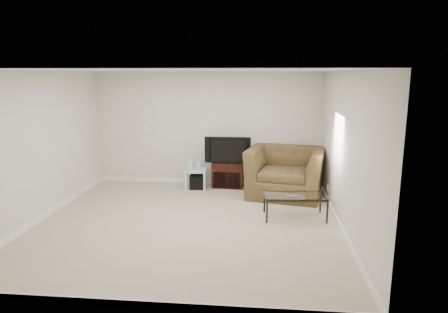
# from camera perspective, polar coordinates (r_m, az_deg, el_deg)

# --- Properties ---
(floor) EXTENTS (5.00, 5.00, 0.00)m
(floor) POSITION_cam_1_polar(r_m,az_deg,el_deg) (6.78, -5.26, -9.47)
(floor) COLOR tan
(floor) RESTS_ON ground
(ceiling) EXTENTS (5.00, 5.00, 0.00)m
(ceiling) POSITION_cam_1_polar(r_m,az_deg,el_deg) (6.32, -5.69, 12.16)
(ceiling) COLOR white
(ceiling) RESTS_ON ground
(wall_back) EXTENTS (5.00, 0.02, 2.50)m
(wall_back) POSITION_cam_1_polar(r_m,az_deg,el_deg) (8.87, -2.41, 3.99)
(wall_back) COLOR silver
(wall_back) RESTS_ON ground
(wall_left) EXTENTS (0.02, 5.00, 2.50)m
(wall_left) POSITION_cam_1_polar(r_m,az_deg,el_deg) (7.33, -25.04, 1.23)
(wall_left) COLOR silver
(wall_left) RESTS_ON ground
(wall_right) EXTENTS (0.02, 5.00, 2.50)m
(wall_right) POSITION_cam_1_polar(r_m,az_deg,el_deg) (6.45, 16.91, 0.53)
(wall_right) COLOR silver
(wall_right) RESTS_ON ground
(plate_back) EXTENTS (0.12, 0.02, 0.12)m
(plate_back) POSITION_cam_1_polar(r_m,az_deg,el_deg) (9.15, -11.16, 4.02)
(plate_back) COLOR white
(plate_back) RESTS_ON wall_back
(plate_right_switch) EXTENTS (0.02, 0.09, 0.13)m
(plate_right_switch) POSITION_cam_1_polar(r_m,az_deg,el_deg) (8.00, 14.63, 2.76)
(plate_right_switch) COLOR white
(plate_right_switch) RESTS_ON wall_right
(plate_right_outlet) EXTENTS (0.02, 0.08, 0.12)m
(plate_right_outlet) POSITION_cam_1_polar(r_m,az_deg,el_deg) (7.91, 14.61, -4.40)
(plate_right_outlet) COLOR white
(plate_right_outlet) RESTS_ON wall_right
(tv_stand) EXTENTS (0.70, 0.50, 0.56)m
(tv_stand) POSITION_cam_1_polar(r_m,az_deg,el_deg) (8.79, 0.61, -2.53)
(tv_stand) COLOR black
(tv_stand) RESTS_ON floor
(dvd_player) EXTENTS (0.38, 0.28, 0.05)m
(dvd_player) POSITION_cam_1_polar(r_m,az_deg,el_deg) (8.71, 0.58, -1.40)
(dvd_player) COLOR black
(dvd_player) RESTS_ON tv_stand
(television) EXTENTS (0.92, 0.19, 0.57)m
(television) POSITION_cam_1_polar(r_m,az_deg,el_deg) (8.64, 0.59, 1.06)
(television) COLOR black
(television) RESTS_ON tv_stand
(side_table) EXTENTS (0.46, 0.46, 0.42)m
(side_table) POSITION_cam_1_polar(r_m,az_deg,el_deg) (8.67, -3.99, -3.22)
(side_table) COLOR silver
(side_table) RESTS_ON floor
(subwoofer) EXTENTS (0.31, 0.31, 0.31)m
(subwoofer) POSITION_cam_1_polar(r_m,az_deg,el_deg) (8.70, -3.79, -3.59)
(subwoofer) COLOR black
(subwoofer) RESTS_ON floor
(game_console) EXTENTS (0.05, 0.14, 0.19)m
(game_console) POSITION_cam_1_polar(r_m,az_deg,el_deg) (8.59, -4.73, -1.25)
(game_console) COLOR white
(game_console) RESTS_ON side_table
(game_case) EXTENTS (0.07, 0.13, 0.17)m
(game_case) POSITION_cam_1_polar(r_m,az_deg,el_deg) (8.57, -3.68, -1.35)
(game_case) COLOR silver
(game_case) RESTS_ON side_table
(recliner) EXTENTS (1.66, 1.25, 1.30)m
(recliner) POSITION_cam_1_polar(r_m,az_deg,el_deg) (8.17, 8.81, -1.08)
(recliner) COLOR #4B331E
(recliner) RESTS_ON floor
(coffee_table) EXTENTS (1.12, 0.68, 0.42)m
(coffee_table) POSITION_cam_1_polar(r_m,az_deg,el_deg) (7.04, 10.07, -6.97)
(coffee_table) COLOR black
(coffee_table) RESTS_ON floor
(remote) EXTENTS (0.17, 0.09, 0.02)m
(remote) POSITION_cam_1_polar(r_m,az_deg,el_deg) (6.85, 9.67, -5.54)
(remote) COLOR #B2B2B7
(remote) RESTS_ON coffee_table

